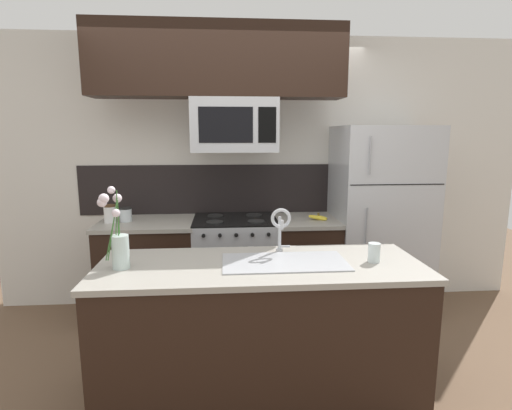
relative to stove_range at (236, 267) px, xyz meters
The scene contains 17 objects.
ground_plane 1.01m from the stove_range, 90.00° to the right, with size 10.00×10.00×0.00m, color brown.
rear_partition 0.97m from the stove_range, 51.72° to the left, with size 5.20×0.10×2.60m, color silver.
splash_band 0.76m from the stove_range, 90.00° to the left, with size 2.98×0.01×0.48m, color black.
back_counter_left 0.79m from the stove_range, behind, with size 0.86×0.65×0.91m.
back_counter_right 0.66m from the stove_range, ahead, with size 0.59×0.65×0.91m.
stove_range is the anchor object (origin of this frame).
microwave 1.30m from the stove_range, 89.84° to the right, with size 0.74×0.40×0.46m.
upper_cabinet_band 1.83m from the stove_range, 159.67° to the right, with size 2.15×0.34×0.60m, color black.
refrigerator 1.43m from the stove_range, ahead, with size 0.85×0.74×1.76m.
storage_jar_tall 1.23m from the stove_range, behind, with size 0.10×0.10×0.16m.
storage_jar_medium 1.11m from the stove_range, behind, with size 0.11×0.11×0.13m.
banana_bunch 0.90m from the stove_range, ahead, with size 0.19×0.12×0.08m.
island_counter 1.26m from the stove_range, 84.43° to the right, with size 1.98×0.74×0.91m.
kitchen_sink 1.33m from the stove_range, 77.83° to the right, with size 0.76×0.39×0.16m.
sink_faucet 1.27m from the stove_range, 75.67° to the right, with size 0.14×0.14×0.31m.
drinking_glass 1.60m from the stove_range, 57.36° to the right, with size 0.07×0.07×0.12m.
flower_vase 1.58m from the stove_range, 119.04° to the right, with size 0.15×0.15×0.49m.
Camera 1 is at (-0.09, -2.67, 1.69)m, focal length 28.00 mm.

